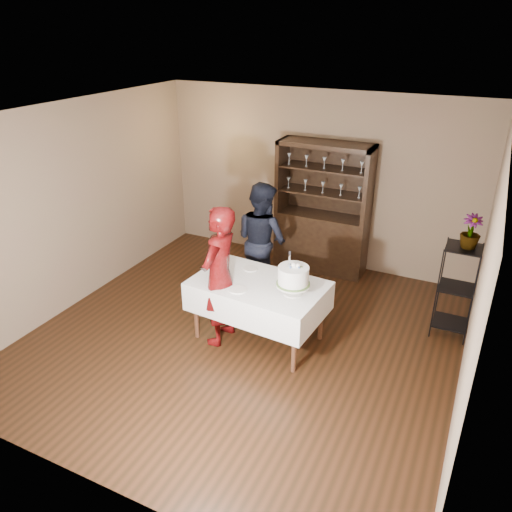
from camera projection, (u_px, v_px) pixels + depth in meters
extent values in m
plane|color=black|center=(245.00, 336.00, 6.24)|extent=(5.00, 5.00, 0.00)
plane|color=silver|center=(242.00, 116.00, 5.08)|extent=(5.00, 5.00, 0.00)
cube|color=brown|center=(317.00, 180.00, 7.70)|extent=(5.00, 0.02, 2.70)
cube|color=brown|center=(77.00, 205.00, 6.64)|extent=(0.02, 5.00, 2.70)
cube|color=brown|center=(480.00, 283.00, 4.68)|extent=(0.02, 5.00, 2.70)
cube|color=black|center=(321.00, 241.00, 7.79)|extent=(1.40, 0.48, 0.90)
cube|color=black|center=(329.00, 176.00, 7.54)|extent=(1.40, 0.03, 1.10)
cube|color=black|center=(326.00, 144.00, 7.14)|extent=(1.40, 0.48, 0.06)
cube|color=black|center=(324.00, 192.00, 7.45)|extent=(1.28, 0.42, 0.02)
cube|color=black|center=(325.00, 168.00, 7.29)|extent=(1.28, 0.42, 0.02)
cylinder|color=black|center=(436.00, 295.00, 5.98)|extent=(0.02, 0.02, 1.20)
cylinder|color=black|center=(472.00, 302.00, 5.83)|extent=(0.02, 0.02, 1.20)
cylinder|color=black|center=(441.00, 281.00, 6.31)|extent=(0.02, 0.02, 1.20)
cylinder|color=black|center=(474.00, 287.00, 6.15)|extent=(0.02, 0.02, 1.20)
cube|color=black|center=(449.00, 322.00, 6.26)|extent=(0.40, 0.40, 0.02)
cube|color=black|center=(456.00, 287.00, 6.04)|extent=(0.40, 0.40, 0.01)
cube|color=black|center=(464.00, 248.00, 5.82)|extent=(0.40, 0.40, 0.02)
cube|color=silver|center=(258.00, 296.00, 5.96)|extent=(1.63, 1.08, 0.36)
cylinder|color=#4B2B1B|center=(196.00, 311.00, 6.08)|extent=(0.06, 0.06, 0.74)
cylinder|color=#4B2B1B|center=(294.00, 344.00, 5.47)|extent=(0.06, 0.06, 0.74)
cylinder|color=#4B2B1B|center=(229.00, 286.00, 6.65)|extent=(0.06, 0.06, 0.74)
cylinder|color=#4B2B1B|center=(321.00, 313.00, 6.04)|extent=(0.06, 0.06, 0.74)
imported|color=#3A0605|center=(219.00, 276.00, 5.84)|extent=(0.42, 0.64, 1.74)
imported|color=black|center=(262.00, 240.00, 6.91)|extent=(0.98, 0.88, 1.65)
cylinder|color=white|center=(293.00, 293.00, 5.65)|extent=(0.22, 0.22, 0.01)
cylinder|color=white|center=(293.00, 290.00, 5.63)|extent=(0.05, 0.05, 0.11)
cylinder|color=white|center=(293.00, 285.00, 5.60)|extent=(0.39, 0.39, 0.02)
cylinder|color=#4F6E34|center=(293.00, 283.00, 5.59)|extent=(0.38, 0.38, 0.02)
cylinder|color=white|center=(293.00, 276.00, 5.55)|extent=(0.41, 0.41, 0.22)
sphere|color=#5070AC|center=(296.00, 267.00, 5.48)|extent=(0.03, 0.03, 0.03)
cube|color=silver|center=(290.00, 261.00, 5.47)|extent=(0.02, 0.02, 0.15)
cube|color=black|center=(290.00, 253.00, 5.43)|extent=(0.03, 0.03, 0.06)
cylinder|color=white|center=(238.00, 289.00, 5.73)|extent=(0.25, 0.25, 0.01)
cylinder|color=white|center=(251.00, 269.00, 6.20)|extent=(0.21, 0.21, 0.01)
imported|color=#4F6E34|center=(471.00, 232.00, 5.71)|extent=(0.28, 0.28, 0.40)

